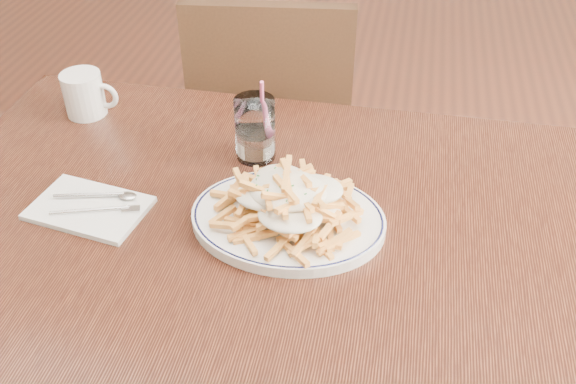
% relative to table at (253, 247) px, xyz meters
% --- Properties ---
extents(table, '(1.20, 0.80, 0.75)m').
position_rel_table_xyz_m(table, '(0.00, 0.00, 0.00)').
color(table, black).
rests_on(table, ground).
extents(chair_far, '(0.46, 0.46, 0.90)m').
position_rel_table_xyz_m(chair_far, '(-0.11, 0.66, -0.16)').
color(chair_far, black).
rests_on(chair_far, ground).
extents(fries_plate, '(0.37, 0.34, 0.02)m').
position_rel_table_xyz_m(fries_plate, '(0.07, -0.01, 0.09)').
color(fries_plate, white).
rests_on(fries_plate, table).
extents(loaded_fries, '(0.27, 0.23, 0.07)m').
position_rel_table_xyz_m(loaded_fries, '(0.07, -0.01, 0.14)').
color(loaded_fries, '#E7A046').
rests_on(loaded_fries, fries_plate).
extents(napkin, '(0.21, 0.16, 0.01)m').
position_rel_table_xyz_m(napkin, '(-0.28, -0.04, 0.08)').
color(napkin, silver).
rests_on(napkin, table).
extents(cutlery, '(0.17, 0.10, 0.01)m').
position_rel_table_xyz_m(cutlery, '(-0.28, -0.04, 0.09)').
color(cutlery, silver).
rests_on(cutlery, napkin).
extents(water_glass, '(0.08, 0.08, 0.17)m').
position_rel_table_xyz_m(water_glass, '(-0.03, 0.17, 0.13)').
color(water_glass, white).
rests_on(water_glass, table).
extents(coffee_mug, '(0.12, 0.08, 0.09)m').
position_rel_table_xyz_m(coffee_mug, '(-0.42, 0.26, 0.13)').
color(coffee_mug, white).
rests_on(coffee_mug, table).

